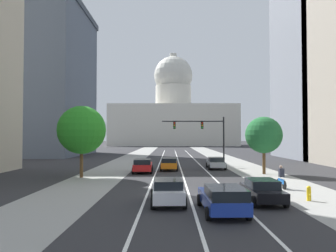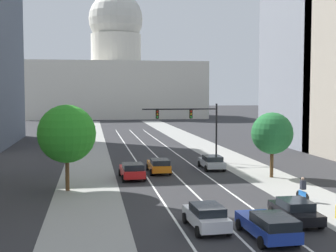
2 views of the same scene
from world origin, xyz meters
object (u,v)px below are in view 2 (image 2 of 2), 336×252
(car_orange, at_px, (159,165))
(traffic_signal_mast, at_px, (193,121))
(cyclist, at_px, (303,189))
(car_silver, at_px, (212,162))
(street_tree_far_right, at_px, (272,133))
(capitol_building, at_px, (116,77))
(car_blue, at_px, (269,225))
(street_tree_mid_left, at_px, (67,134))
(car_black, at_px, (295,210))
(car_red, at_px, (132,170))
(car_white, at_px, (206,216))

(car_orange, bearing_deg, traffic_signal_mast, -36.98)
(car_orange, bearing_deg, cyclist, -147.17)
(car_silver, distance_m, street_tree_far_right, 7.60)
(street_tree_far_right, bearing_deg, capitol_building, 94.53)
(car_silver, height_order, car_blue, car_blue)
(car_orange, height_order, street_tree_mid_left, street_tree_mid_left)
(car_black, height_order, car_red, car_red)
(car_orange, distance_m, street_tree_mid_left, 11.35)
(capitol_building, height_order, car_blue, capitol_building)
(car_red, bearing_deg, capitol_building, -4.08)
(car_red, relative_size, street_tree_mid_left, 0.66)
(street_tree_far_right, bearing_deg, cyclist, -98.36)
(capitol_building, relative_size, car_white, 12.28)
(car_black, bearing_deg, traffic_signal_mast, 2.62)
(capitol_building, bearing_deg, car_orange, -90.78)
(car_red, xyz_separation_m, car_blue, (5.61, -18.49, -0.01))
(car_blue, bearing_deg, capitol_building, -1.32)
(capitol_building, relative_size, traffic_signal_mast, 6.22)
(car_black, height_order, car_blue, car_blue)
(capitol_building, xyz_separation_m, traffic_signal_mast, (3.24, -96.36, -7.78))
(car_white, xyz_separation_m, car_blue, (2.81, -2.28, 0.00))
(car_orange, relative_size, street_tree_mid_left, 0.67)
(car_silver, bearing_deg, car_blue, 173.84)
(car_black, relative_size, car_orange, 1.00)
(car_silver, bearing_deg, cyclist, -168.23)
(car_orange, relative_size, car_blue, 0.93)
(car_white, relative_size, street_tree_far_right, 0.71)
(car_orange, distance_m, car_white, 18.89)
(capitol_building, xyz_separation_m, car_orange, (-1.40, -102.48, -11.66))
(car_red, relative_size, cyclist, 2.62)
(car_white, xyz_separation_m, street_tree_far_right, (9.83, 15.06, 3.26))
(car_blue, bearing_deg, street_tree_mid_left, 35.70)
(traffic_signal_mast, distance_m, street_tree_far_right, 11.24)
(capitol_building, xyz_separation_m, street_tree_far_right, (8.43, -106.32, -8.39))
(traffic_signal_mast, bearing_deg, car_white, -100.51)
(car_silver, bearing_deg, street_tree_far_right, -141.03)
(car_white, distance_m, car_blue, 3.62)
(cyclist, bearing_deg, car_white, 118.63)
(car_black, distance_m, car_red, 17.70)
(car_silver, distance_m, car_orange, 5.82)
(car_silver, distance_m, car_white, 21.19)
(car_orange, height_order, traffic_signal_mast, traffic_signal_mast)
(car_red, distance_m, car_blue, 19.32)
(car_silver, height_order, street_tree_far_right, street_tree_far_right)
(car_black, xyz_separation_m, car_white, (-5.60, -0.63, 0.05))
(car_orange, height_order, car_white, car_white)
(street_tree_mid_left, bearing_deg, traffic_signal_mast, 45.11)
(street_tree_mid_left, bearing_deg, street_tree_far_right, 9.40)
(car_white, distance_m, traffic_signal_mast, 25.73)
(car_red, height_order, car_orange, car_red)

